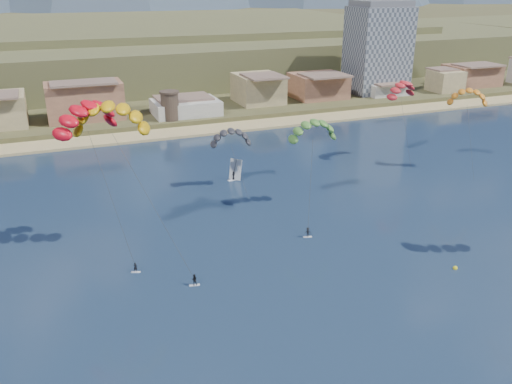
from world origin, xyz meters
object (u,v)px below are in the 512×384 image
(watchtower, at_px, (170,105))
(buoy, at_px, (455,268))
(kitesurfer_red, at_px, (85,112))
(apartment_tower, at_px, (378,48))
(windsurfer, at_px, (234,174))
(kitesurfer_green, at_px, (313,128))
(kitesurfer_yellow, at_px, (110,113))

(watchtower, bearing_deg, buoy, -78.11)
(watchtower, height_order, kitesurfer_red, kitesurfer_red)
(watchtower, bearing_deg, apartment_tower, 9.93)
(windsurfer, bearing_deg, buoy, -69.34)
(apartment_tower, distance_m, buoy, 129.12)
(kitesurfer_green, bearing_deg, kitesurfer_yellow, -172.41)
(kitesurfer_green, bearing_deg, kitesurfer_red, -174.68)
(watchtower, relative_size, kitesurfer_red, 0.33)
(apartment_tower, distance_m, windsurfer, 102.08)
(watchtower, height_order, buoy, watchtower)
(kitesurfer_red, distance_m, buoy, 60.60)
(apartment_tower, xyz_separation_m, kitesurfer_yellow, (-105.37, -88.57, 4.96))
(kitesurfer_green, bearing_deg, watchtower, 99.11)
(apartment_tower, height_order, kitesurfer_red, apartment_tower)
(windsurfer, xyz_separation_m, buoy, (18.54, -49.17, -1.37))
(buoy, bearing_deg, apartment_tower, 62.50)
(windsurfer, bearing_deg, watchtower, 92.74)
(watchtower, distance_m, kitesurfer_red, 80.59)
(apartment_tower, bearing_deg, kitesurfer_red, -141.20)
(apartment_tower, relative_size, kitesurfer_red, 1.22)
(apartment_tower, bearing_deg, watchtower, -170.07)
(kitesurfer_yellow, distance_m, buoy, 57.25)
(kitesurfer_green, height_order, windsurfer, kitesurfer_green)
(kitesurfer_yellow, distance_m, windsurfer, 42.60)
(kitesurfer_red, xyz_separation_m, kitesurfer_green, (39.91, 3.72, -7.27))
(apartment_tower, xyz_separation_m, kitesurfer_red, (-108.73, -87.42, 5.27))
(kitesurfer_green, bearing_deg, apartment_tower, 50.57)
(kitesurfer_green, bearing_deg, buoy, -71.82)
(apartment_tower, bearing_deg, buoy, -117.50)
(apartment_tower, distance_m, kitesurfer_yellow, 137.74)
(watchtower, height_order, windsurfer, watchtower)
(kitesurfer_yellow, bearing_deg, watchtower, 71.21)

